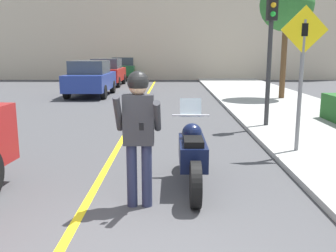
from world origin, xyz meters
name	(u,v)px	position (x,y,z in m)	size (l,w,h in m)	color
road_center_line	(125,134)	(-0.60, 6.00, 0.00)	(0.12, 36.00, 0.01)	yellow
building_backdrop	(164,16)	(0.00, 26.00, 4.74)	(28.00, 1.20, 9.48)	beige
motorcycle	(192,154)	(0.90, 2.28, 0.51)	(0.62, 2.28, 1.30)	black
person_biker	(139,124)	(0.15, 1.48, 1.14)	(0.59, 0.49, 1.83)	#282D4C
crossing_sign	(302,66)	(3.12, 4.06, 1.81)	(0.91, 0.08, 2.83)	slate
traffic_light	(271,33)	(3.18, 6.75, 2.56)	(0.26, 0.30, 3.52)	#2D2D30
street_tree	(287,5)	(5.39, 12.98, 4.00)	(2.23, 2.23, 5.04)	brown
parked_car_blue	(91,78)	(-3.27, 14.60, 0.86)	(1.88, 4.20, 1.68)	black
parked_car_red	(107,72)	(-3.41, 20.25, 0.86)	(1.88, 4.20, 1.68)	black
parked_car_green	(125,68)	(-3.09, 26.50, 0.86)	(1.88, 4.20, 1.68)	black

